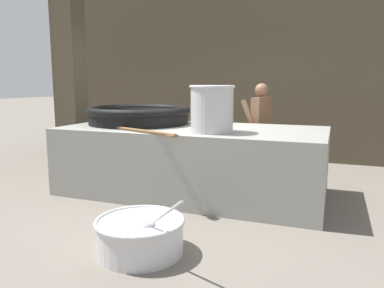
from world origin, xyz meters
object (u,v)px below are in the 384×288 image
Objects in this scene: stock_pot at (212,108)px; cook at (260,127)px; giant_wok_near at (139,115)px; prep_bowl_vegetables at (140,234)px.

cook reaches higher than stock_pot.
stock_pot is 1.68m from cook.
giant_wok_near reaches higher than prep_bowl_vegetables.
giant_wok_near is at bearing 118.88° from prep_bowl_vegetables.
cook is 1.57× the size of prep_bowl_vegetables.
cook is 3.27m from prep_bowl_vegetables.
prep_bowl_vegetables is (-0.16, -1.57, -1.04)m from stock_pot.
stock_pot reaches higher than prep_bowl_vegetables.
giant_wok_near is at bearing 46.88° from cook.
cook reaches higher than giant_wok_near.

